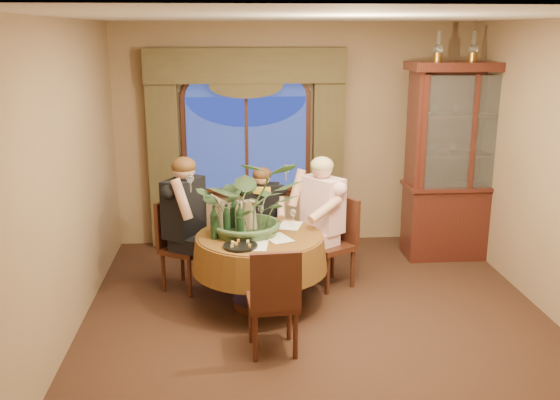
{
  "coord_description": "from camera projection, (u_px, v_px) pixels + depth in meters",
  "views": [
    {
      "loc": [
        -0.8,
        -5.34,
        2.68
      ],
      "look_at": [
        -0.33,
        0.48,
        1.1
      ],
      "focal_mm": 40.0,
      "sensor_mm": 36.0,
      "label": 1
    }
  ],
  "objects": [
    {
      "name": "wine_bottle_3",
      "position": [
        240.0,
        220.0,
        6.04
      ],
      "size": [
        0.07,
        0.07,
        0.33
      ],
      "primitive_type": "cylinder",
      "color": "black",
      "rests_on": "dining_table"
    },
    {
      "name": "oil_lamp_left",
      "position": [
        438.0,
        46.0,
        7.04
      ],
      "size": [
        0.11,
        0.11,
        0.34
      ],
      "primitive_type": null,
      "color": "#A5722D",
      "rests_on": "china_cabinet"
    },
    {
      "name": "wine_bottle_4",
      "position": [
        222.0,
        216.0,
        6.15
      ],
      "size": [
        0.07,
        0.07,
        0.33
      ],
      "primitive_type": "cylinder",
      "color": "tan",
      "rests_on": "dining_table"
    },
    {
      "name": "oil_lamp_right",
      "position": [
        508.0,
        46.0,
        7.11
      ],
      "size": [
        0.11,
        0.11,
        0.34
      ],
      "primitive_type": null,
      "color": "#A5722D",
      "rests_on": "china_cabinet"
    },
    {
      "name": "wall_back",
      "position": [
        293.0,
        135.0,
        7.94
      ],
      "size": [
        4.5,
        0.0,
        4.5
      ],
      "primitive_type": "plane",
      "rotation": [
        1.57,
        0.0,
        0.0
      ],
      "color": "#84684A",
      "rests_on": "ground"
    },
    {
      "name": "window",
      "position": [
        247.0,
        145.0,
        7.85
      ],
      "size": [
        1.62,
        0.1,
        1.32
      ],
      "primitive_type": null,
      "color": "navy",
      "rests_on": "wall_back"
    },
    {
      "name": "arched_transom",
      "position": [
        246.0,
        82.0,
        7.65
      ],
      "size": [
        1.6,
        0.06,
        0.44
      ],
      "primitive_type": null,
      "color": "navy",
      "rests_on": "wall_back"
    },
    {
      "name": "wine_bottle_5",
      "position": [
        214.0,
        222.0,
        5.96
      ],
      "size": [
        0.07,
        0.07,
        0.33
      ],
      "primitive_type": "cylinder",
      "color": "black",
      "rests_on": "dining_table"
    },
    {
      "name": "wine_bottle_1",
      "position": [
        238.0,
        217.0,
        6.15
      ],
      "size": [
        0.07,
        0.07,
        0.33
      ],
      "primitive_type": "cylinder",
      "color": "tan",
      "rests_on": "dining_table"
    },
    {
      "name": "person_scarf",
      "position": [
        262.0,
        220.0,
        7.04
      ],
      "size": [
        0.47,
        0.44,
        1.24
      ],
      "primitive_type": null,
      "rotation": [
        0.0,
        0.0,
        -3.22
      ],
      "color": "black",
      "rests_on": "floor"
    },
    {
      "name": "dining_table",
      "position": [
        260.0,
        270.0,
        6.22
      ],
      "size": [
        1.76,
        1.76,
        0.75
      ],
      "primitive_type": "cylinder",
      "rotation": [
        0.0,
        0.0,
        0.39
      ],
      "color": "maroon",
      "rests_on": "floor"
    },
    {
      "name": "chair_right",
      "position": [
        331.0,
        244.0,
        6.68
      ],
      "size": [
        0.57,
        0.57,
        0.96
      ],
      "primitive_type": "cube",
      "rotation": [
        0.0,
        0.0,
        -4.19
      ],
      "color": "black",
      "rests_on": "floor"
    },
    {
      "name": "chair_back",
      "position": [
        185.0,
        246.0,
        6.6
      ],
      "size": [
        0.58,
        0.58,
        0.96
      ],
      "primitive_type": "cube",
      "rotation": [
        0.0,
        0.0,
        -2.13
      ],
      "color": "black",
      "rests_on": "floor"
    },
    {
      "name": "wine_bottle_0",
      "position": [
        234.0,
        214.0,
        6.23
      ],
      "size": [
        0.07,
        0.07,
        0.33
      ],
      "primitive_type": "cylinder",
      "color": "black",
      "rests_on": "dining_table"
    },
    {
      "name": "tasting_paper_1",
      "position": [
        290.0,
        226.0,
        6.4
      ],
      "size": [
        0.29,
        0.35,
        0.0
      ],
      "primitive_type": "cube",
      "rotation": [
        0.0,
        0.0,
        -0.31
      ],
      "color": "white",
      "rests_on": "dining_table"
    },
    {
      "name": "chair_back_right",
      "position": [
        264.0,
        233.0,
        7.05
      ],
      "size": [
        0.46,
        0.46,
        0.96
      ],
      "primitive_type": "cube",
      "rotation": [
        0.0,
        0.0,
        -3.24
      ],
      "color": "black",
      "rests_on": "floor"
    },
    {
      "name": "drapery_left",
      "position": [
        164.0,
        156.0,
        7.75
      ],
      "size": [
        0.38,
        0.14,
        2.32
      ],
      "primitive_type": "cube",
      "color": "#3F3720",
      "rests_on": "floor"
    },
    {
      "name": "tasting_paper_0",
      "position": [
        278.0,
        238.0,
        6.01
      ],
      "size": [
        0.31,
        0.36,
        0.0
      ],
      "primitive_type": "cube",
      "rotation": [
        0.0,
        0.0,
        0.4
      ],
      "color": "white",
      "rests_on": "dining_table"
    },
    {
      "name": "wine_glass_person_scarf",
      "position": [
        261.0,
        213.0,
        6.53
      ],
      "size": [
        0.07,
        0.07,
        0.18
      ],
      "primitive_type": null,
      "color": "silver",
      "rests_on": "dining_table"
    },
    {
      "name": "china_cabinet",
      "position": [
        464.0,
        162.0,
        7.43
      ],
      "size": [
        1.45,
        0.57,
        2.35
      ],
      "primitive_type": "cube",
      "color": "#361511",
      "rests_on": "floor"
    },
    {
      "name": "wine_glass_person_back",
      "position": [
        220.0,
        220.0,
        6.28
      ],
      "size": [
        0.07,
        0.07,
        0.18
      ],
      "primitive_type": null,
      "color": "silver",
      "rests_on": "dining_table"
    },
    {
      "name": "tasting_paper_2",
      "position": [
        256.0,
        246.0,
        5.8
      ],
      "size": [
        0.25,
        0.33,
        0.0
      ],
      "primitive_type": "cube",
      "rotation": [
        0.0,
        0.0,
        -0.14
      ],
      "color": "white",
      "rests_on": "dining_table"
    },
    {
      "name": "person_pink",
      "position": [
        322.0,
        221.0,
        6.69
      ],
      "size": [
        0.68,
        0.69,
        1.42
      ],
      "primitive_type": null,
      "rotation": [
        0.0,
        0.0,
        -4.07
      ],
      "color": "beige",
      "rests_on": "floor"
    },
    {
      "name": "centerpiece_plant",
      "position": [
        250.0,
        168.0,
        6.03
      ],
      "size": [
        1.04,
        1.16,
        0.9
      ],
      "primitive_type": "imported",
      "color": "#3F5E38",
      "rests_on": "dining_table"
    },
    {
      "name": "stoneware_vase",
      "position": [
        249.0,
        216.0,
        6.2
      ],
      "size": [
        0.17,
        0.17,
        0.31
      ],
      "primitive_type": null,
      "color": "#947D60",
      "rests_on": "dining_table"
    },
    {
      "name": "wine_bottle_2",
      "position": [
        227.0,
        221.0,
        6.01
      ],
      "size": [
        0.07,
        0.07,
        0.33
      ],
      "primitive_type": "cylinder",
      "color": "black",
      "rests_on": "dining_table"
    },
    {
      "name": "drapery_right",
      "position": [
        328.0,
        154.0,
        7.91
      ],
      "size": [
        0.38,
        0.14,
        2.32
      ],
      "primitive_type": "cube",
      "color": "#3F3720",
      "rests_on": "floor"
    },
    {
      "name": "ceiling",
      "position": [
        325.0,
        17.0,
        5.17
      ],
      "size": [
        5.0,
        5.0,
        0.0
      ],
      "primitive_type": "plane",
      "rotation": [
        3.14,
        0.0,
        0.0
      ],
      "color": "white",
      "rests_on": "wall_back"
    },
    {
      "name": "cheese_platter",
      "position": [
        240.0,
        246.0,
        5.76
      ],
      "size": [
        0.32,
        0.32,
        0.02
      ],
      "primitive_type": "cylinder",
      "color": "black",
      "rests_on": "dining_table"
    },
    {
      "name": "wine_glass_person_pink",
      "position": [
        293.0,
        217.0,
        6.38
      ],
      "size": [
        0.07,
        0.07,
        0.18
      ],
      "primitive_type": null,
      "color": "silver",
      "rests_on": "dining_table"
    },
    {
      "name": "chair_front_left",
      "position": [
        273.0,
        299.0,
        5.3
      ],
      "size": [
        0.45,
        0.45,
        0.96
      ],
      "primitive_type": "cube",
      "rotation": [
        0.0,
        0.0,
        0.07
      ],
      "color": "black",
      "rests_on": "floor"
    },
    {
      "name": "floor",
      "position": [
        319.0,
        324.0,
        5.9
      ],
      "size": [
        5.0,
        5.0,
        0.0
      ],
      "primitive_type": "plane",
      "color": "black",
      "rests_on": "ground"
    },
    {
      "name": "swag_valance",
      "position": [
        246.0,
        66.0,
        7.52
      ],
      "size": [
        2.45,
        0.16,
        0.42
      ],
      "primitive_type": null,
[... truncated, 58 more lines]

